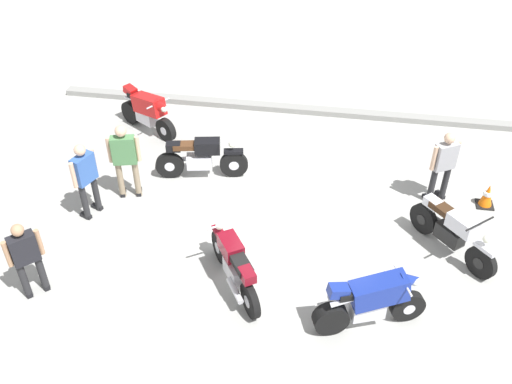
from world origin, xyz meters
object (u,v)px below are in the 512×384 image
(person_in_black_shirt, at_px, (26,256))
(person_in_green_shirt, at_px, (125,157))
(motorcycle_blue_sportbike, at_px, (372,300))
(traffic_cone, at_px, (487,196))
(person_in_gray_shirt, at_px, (444,163))
(motorcycle_maroon_cruiser, at_px, (234,265))
(person_in_blue_shirt, at_px, (85,176))
(motorcycle_red_sportbike, at_px, (147,111))
(motorcycle_black_cruiser, at_px, (201,157))
(motorcycle_silver_cruiser, at_px, (453,231))

(person_in_black_shirt, xyz_separation_m, person_in_green_shirt, (0.70, 3.00, 0.13))
(person_in_black_shirt, bearing_deg, motorcycle_blue_sportbike, -131.24)
(traffic_cone, bearing_deg, motorcycle_blue_sportbike, -123.69)
(motorcycle_blue_sportbike, height_order, person_in_gray_shirt, person_in_gray_shirt)
(motorcycle_maroon_cruiser, bearing_deg, person_in_blue_shirt, 32.55)
(motorcycle_maroon_cruiser, relative_size, person_in_green_shirt, 1.03)
(motorcycle_red_sportbike, xyz_separation_m, person_in_black_shirt, (-0.28, -5.66, 0.30))
(motorcycle_blue_sportbike, xyz_separation_m, motorcycle_red_sportbike, (-5.60, 5.42, 0.00))
(motorcycle_maroon_cruiser, distance_m, person_in_green_shirt, 3.60)
(motorcycle_maroon_cruiser, height_order, traffic_cone, motorcycle_maroon_cruiser)
(person_in_blue_shirt, bearing_deg, person_in_gray_shirt, -146.22)
(motorcycle_maroon_cruiser, distance_m, motorcycle_black_cruiser, 3.50)
(person_in_blue_shirt, bearing_deg, motorcycle_black_cruiser, -118.43)
(traffic_cone, bearing_deg, motorcycle_red_sportbike, 167.67)
(person_in_gray_shirt, height_order, person_in_green_shirt, person_in_green_shirt)
(motorcycle_silver_cruiser, height_order, person_in_blue_shirt, person_in_blue_shirt)
(person_in_blue_shirt, relative_size, person_in_gray_shirt, 1.02)
(motorcycle_silver_cruiser, relative_size, motorcycle_black_cruiser, 0.80)
(motorcycle_silver_cruiser, relative_size, motorcycle_blue_sportbike, 0.88)
(motorcycle_black_cruiser, height_order, person_in_gray_shirt, person_in_gray_shirt)
(person_in_black_shirt, relative_size, person_in_green_shirt, 0.90)
(motorcycle_black_cruiser, bearing_deg, motorcycle_maroon_cruiser, -77.39)
(person_in_blue_shirt, xyz_separation_m, person_in_green_shirt, (0.57, 0.73, 0.03))
(motorcycle_black_cruiser, distance_m, person_in_green_shirt, 1.74)
(person_in_gray_shirt, bearing_deg, motorcycle_silver_cruiser, 153.26)
(motorcycle_black_cruiser, height_order, person_in_blue_shirt, person_in_blue_shirt)
(person_in_blue_shirt, height_order, traffic_cone, person_in_blue_shirt)
(motorcycle_blue_sportbike, distance_m, person_in_gray_shirt, 3.97)
(motorcycle_black_cruiser, distance_m, motorcycle_red_sportbike, 2.48)
(motorcycle_maroon_cruiser, relative_size, traffic_cone, 3.43)
(motorcycle_silver_cruiser, bearing_deg, traffic_cone, 108.84)
(traffic_cone, bearing_deg, motorcycle_silver_cruiser, -120.18)
(motorcycle_silver_cruiser, height_order, person_in_gray_shirt, person_in_gray_shirt)
(motorcycle_silver_cruiser, xyz_separation_m, person_in_black_shirt, (-7.38, -2.30, 0.37))
(motorcycle_maroon_cruiser, xyz_separation_m, motorcycle_blue_sportbike, (2.40, -0.50, 0.07))
(motorcycle_blue_sportbike, xyz_separation_m, person_in_gray_shirt, (1.41, 3.70, 0.37))
(motorcycle_blue_sportbike, bearing_deg, person_in_green_shirt, 131.14)
(person_in_green_shirt, bearing_deg, person_in_gray_shirt, -96.27)
(traffic_cone, bearing_deg, person_in_green_shirt, -173.20)
(motorcycle_silver_cruiser, xyz_separation_m, motorcycle_black_cruiser, (-5.31, 1.65, 0.00))
(motorcycle_silver_cruiser, relative_size, person_in_black_shirt, 1.04)
(motorcycle_maroon_cruiser, xyz_separation_m, person_in_gray_shirt, (3.81, 3.19, 0.44))
(person_in_black_shirt, bearing_deg, motorcycle_maroon_cruiser, -121.50)
(motorcycle_silver_cruiser, distance_m, motorcycle_blue_sportbike, 2.55)
(motorcycle_blue_sportbike, bearing_deg, person_in_black_shirt, 161.55)
(traffic_cone, bearing_deg, motorcycle_maroon_cruiser, -146.88)
(motorcycle_maroon_cruiser, height_order, motorcycle_black_cruiser, same)
(motorcycle_silver_cruiser, height_order, motorcycle_red_sportbike, motorcycle_red_sportbike)
(person_in_gray_shirt, bearing_deg, motorcycle_blue_sportbike, 128.86)
(motorcycle_maroon_cruiser, xyz_separation_m, person_in_green_shirt, (-2.76, 2.25, 0.50))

